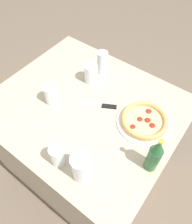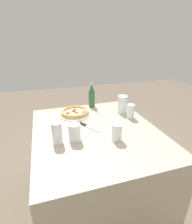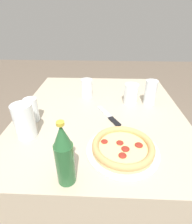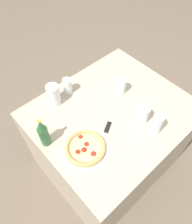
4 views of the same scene
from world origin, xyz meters
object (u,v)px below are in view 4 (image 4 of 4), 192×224
object	(u,v)px
pizza_veggie	(85,148)
knife	(110,121)
glass_cola	(156,124)
beer_bottle	(43,133)
glass_iced_tea	(68,87)
glass_orange_juice	(143,114)
glass_red_wine	(121,86)
glass_water	(54,95)

from	to	relation	value
pizza_veggie	knife	xyz separation A→B (m)	(0.25, 0.05, -0.02)
glass_cola	beer_bottle	world-z (taller)	beer_bottle
glass_iced_tea	glass_orange_juice	world-z (taller)	same
glass_red_wine	pizza_veggie	bearing A→B (deg)	-159.45
glass_cola	pizza_veggie	bearing A→B (deg)	155.10
glass_cola	glass_orange_juice	world-z (taller)	glass_cola
glass_iced_tea	knife	distance (m)	0.38
glass_orange_juice	knife	size ratio (longest dim) A/B	0.61
beer_bottle	glass_cola	bearing A→B (deg)	-34.94
glass_iced_tea	glass_orange_juice	size ratio (longest dim) A/B	1.00
glass_water	knife	world-z (taller)	glass_water
pizza_veggie	glass_cola	distance (m)	0.44
glass_iced_tea	glass_water	xyz separation A→B (m)	(-0.12, -0.02, 0.02)
knife	pizza_veggie	bearing A→B (deg)	-169.32
glass_orange_juice	glass_red_wine	size ratio (longest dim) A/B	1.03
glass_red_wine	glass_orange_juice	bearing A→B (deg)	-106.11
glass_red_wine	glass_water	bearing A→B (deg)	150.52
glass_cola	glass_orange_juice	xyz separation A→B (m)	(0.00, 0.11, -0.01)
glass_iced_tea	glass_water	size ratio (longest dim) A/B	0.77
glass_red_wine	beer_bottle	distance (m)	0.62
glass_cola	glass_water	distance (m)	0.67
glass_water	glass_red_wine	bearing A→B (deg)	-29.48
pizza_veggie	glass_red_wine	xyz separation A→B (m)	(0.48, 0.18, 0.03)
glass_cola	knife	bearing A→B (deg)	123.37
glass_water	glass_orange_juice	bearing A→B (deg)	-56.16
pizza_veggie	glass_iced_tea	bearing A→B (deg)	64.29
knife	glass_red_wine	bearing A→B (deg)	29.87
beer_bottle	glass_iced_tea	bearing A→B (deg)	34.02
glass_cola	glass_water	xyz separation A→B (m)	(-0.32, 0.59, 0.01)
glass_cola	beer_bottle	size ratio (longest dim) A/B	0.62
glass_red_wine	knife	world-z (taller)	glass_red_wine
glass_water	glass_orange_juice	size ratio (longest dim) A/B	1.31
pizza_veggie	glass_water	world-z (taller)	glass_water
glass_iced_tea	glass_red_wine	world-z (taller)	glass_iced_tea
pizza_veggie	glass_iced_tea	world-z (taller)	glass_iced_tea
pizza_veggie	beer_bottle	bearing A→B (deg)	126.03
glass_cola	glass_orange_juice	bearing A→B (deg)	88.13
glass_iced_tea	glass_water	bearing A→B (deg)	-172.17
glass_iced_tea	beer_bottle	xyz separation A→B (m)	(-0.34, -0.23, 0.05)
pizza_veggie	beer_bottle	distance (m)	0.25
pizza_veggie	knife	world-z (taller)	pizza_veggie
glass_cola	glass_water	world-z (taller)	glass_water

